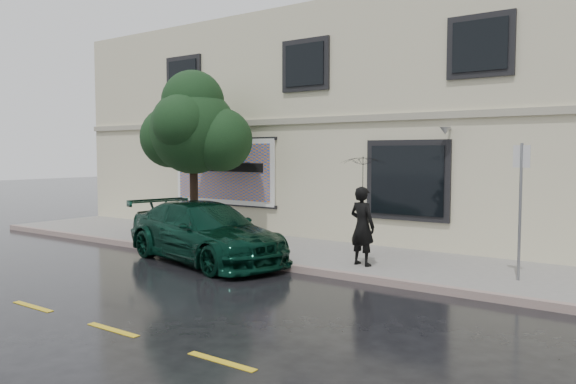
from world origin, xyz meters
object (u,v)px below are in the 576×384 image
Objects in this scene: car at (205,232)px; pedestrian at (362,226)px; street_tree at (193,131)px; fire_hydrant at (191,233)px.

car is 3.89m from pedestrian.
car is at bearing -40.03° from street_tree.
car is 6.31× the size of fire_hydrant.
street_tree is 3.35m from fire_hydrant.
pedestrian is 2.23× the size of fire_hydrant.
street_tree is (-6.08, 0.83, 2.27)m from pedestrian.
pedestrian is (3.70, 1.17, 0.31)m from car.
fire_hydrant is (-1.11, 0.60, -0.19)m from car.
pedestrian is 6.54m from street_tree.
street_tree reaches higher than pedestrian.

